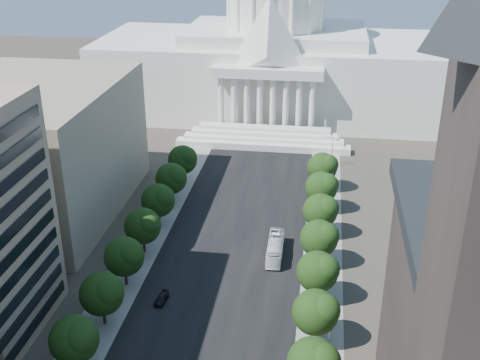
% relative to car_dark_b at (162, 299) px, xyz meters
% --- Properties ---
extents(road_asphalt, '(30.00, 260.00, 0.01)m').
position_rel_car_dark_b_xyz_m(road_asphalt, '(9.88, 22.53, -0.63)').
color(road_asphalt, black).
rests_on(road_asphalt, ground).
extents(sidewalk_left, '(8.00, 260.00, 0.02)m').
position_rel_car_dark_b_xyz_m(sidewalk_left, '(-9.12, 22.53, -0.63)').
color(sidewalk_left, gray).
rests_on(sidewalk_left, ground).
extents(sidewalk_right, '(8.00, 260.00, 0.02)m').
position_rel_car_dark_b_xyz_m(sidewalk_right, '(28.88, 22.53, -0.63)').
color(sidewalk_right, gray).
rests_on(sidewalk_right, ground).
extents(capitol, '(120.00, 56.00, 73.00)m').
position_rel_car_dark_b_xyz_m(capitol, '(9.88, 117.42, 19.37)').
color(capitol, white).
rests_on(capitol, ground).
extents(office_block_left_far, '(38.00, 52.00, 30.00)m').
position_rel_car_dark_b_xyz_m(office_block_left_far, '(-38.12, 32.53, 14.37)').
color(office_block_left_far, gray).
rests_on(office_block_left_far, ground).
extents(tree_l_d, '(7.79, 7.60, 9.97)m').
position_rel_car_dark_b_xyz_m(tree_l_d, '(-7.78, -19.67, 5.82)').
color(tree_l_d, '#33261C').
rests_on(tree_l_d, ground).
extents(tree_l_e, '(7.79, 7.60, 9.97)m').
position_rel_car_dark_b_xyz_m(tree_l_e, '(-7.78, -7.67, 5.82)').
color(tree_l_e, '#33261C').
rests_on(tree_l_e, ground).
extents(tree_l_f, '(7.79, 7.60, 9.97)m').
position_rel_car_dark_b_xyz_m(tree_l_f, '(-7.78, 4.33, 5.82)').
color(tree_l_f, '#33261C').
rests_on(tree_l_f, ground).
extents(tree_l_g, '(7.79, 7.60, 9.97)m').
position_rel_car_dark_b_xyz_m(tree_l_g, '(-7.78, 16.33, 5.82)').
color(tree_l_g, '#33261C').
rests_on(tree_l_g, ground).
extents(tree_l_h, '(7.79, 7.60, 9.97)m').
position_rel_car_dark_b_xyz_m(tree_l_h, '(-7.78, 28.33, 5.82)').
color(tree_l_h, '#33261C').
rests_on(tree_l_h, ground).
extents(tree_l_i, '(7.79, 7.60, 9.97)m').
position_rel_car_dark_b_xyz_m(tree_l_i, '(-7.78, 40.33, 5.82)').
color(tree_l_i, '#33261C').
rests_on(tree_l_i, ground).
extents(tree_l_j, '(7.79, 7.60, 9.97)m').
position_rel_car_dark_b_xyz_m(tree_l_j, '(-7.78, 52.33, 5.82)').
color(tree_l_j, '#33261C').
rests_on(tree_l_j, ground).
extents(tree_r_e, '(7.79, 7.60, 9.97)m').
position_rel_car_dark_b_xyz_m(tree_r_e, '(28.22, -7.67, 5.82)').
color(tree_r_e, '#33261C').
rests_on(tree_r_e, ground).
extents(tree_r_f, '(7.79, 7.60, 9.97)m').
position_rel_car_dark_b_xyz_m(tree_r_f, '(28.22, 4.33, 5.82)').
color(tree_r_f, '#33261C').
rests_on(tree_r_f, ground).
extents(tree_r_g, '(7.79, 7.60, 9.97)m').
position_rel_car_dark_b_xyz_m(tree_r_g, '(28.22, 16.33, 5.82)').
color(tree_r_g, '#33261C').
rests_on(tree_r_g, ground).
extents(tree_r_h, '(7.79, 7.60, 9.97)m').
position_rel_car_dark_b_xyz_m(tree_r_h, '(28.22, 28.33, 5.82)').
color(tree_r_h, '#33261C').
rests_on(tree_r_h, ground).
extents(tree_r_i, '(7.79, 7.60, 9.97)m').
position_rel_car_dark_b_xyz_m(tree_r_i, '(28.22, 40.33, 5.82)').
color(tree_r_i, '#33261C').
rests_on(tree_r_i, ground).
extents(tree_r_j, '(7.79, 7.60, 9.97)m').
position_rel_car_dark_b_xyz_m(tree_r_j, '(28.22, 52.33, 5.82)').
color(tree_r_j, '#33261C').
rests_on(tree_r_j, ground).
extents(streetlight_c, '(2.61, 0.44, 9.00)m').
position_rel_car_dark_b_xyz_m(streetlight_c, '(29.78, -7.47, 5.19)').
color(streetlight_c, gray).
rests_on(streetlight_c, ground).
extents(streetlight_d, '(2.61, 0.44, 9.00)m').
position_rel_car_dark_b_xyz_m(streetlight_d, '(29.78, 17.53, 5.19)').
color(streetlight_d, gray).
rests_on(streetlight_d, ground).
extents(streetlight_e, '(2.61, 0.44, 9.00)m').
position_rel_car_dark_b_xyz_m(streetlight_e, '(29.78, 42.53, 5.19)').
color(streetlight_e, gray).
rests_on(streetlight_e, ground).
extents(streetlight_f, '(2.61, 0.44, 9.00)m').
position_rel_car_dark_b_xyz_m(streetlight_f, '(29.78, 67.53, 5.19)').
color(streetlight_f, gray).
rests_on(streetlight_f, ground).
extents(car_dark_b, '(2.16, 4.51, 1.27)m').
position_rel_car_dark_b_xyz_m(car_dark_b, '(0.00, 0.00, 0.00)').
color(car_dark_b, black).
rests_on(car_dark_b, ground).
extents(city_bus, '(3.11, 12.65, 3.51)m').
position_rel_car_dark_b_xyz_m(city_bus, '(19.11, 18.98, 1.12)').
color(city_bus, white).
rests_on(city_bus, ground).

